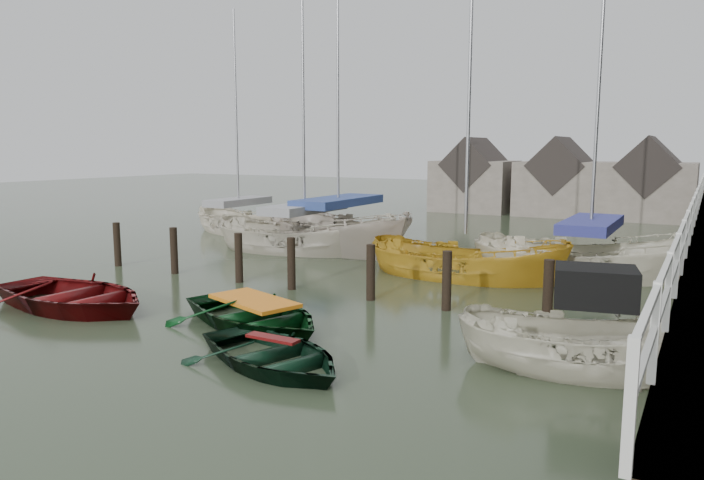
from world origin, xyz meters
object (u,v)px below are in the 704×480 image
Objects in this scene: motorboat at (589,368)px; sailboat_b at (338,247)px; sailboat_d at (588,274)px; sailboat_e at (239,232)px; sailboat_c at (464,277)px; rowboat_dkgreen at (273,366)px; sailboat_a at (305,250)px; rowboat_red at (74,309)px; rowboat_green at (255,327)px.

motorboat is 0.41× the size of sailboat_b.
sailboat_d is 1.17× the size of sailboat_e.
sailboat_c is at bearing 111.10° from sailboat_d.
motorboat is 0.43× the size of sailboat_e.
rowboat_dkgreen is 0.29× the size of sailboat_a.
sailboat_d is at bearing -98.16° from sailboat_a.
rowboat_red is 0.40× the size of sailboat_b.
rowboat_dkgreen is 17.64m from sailboat_e.
sailboat_a reaches higher than rowboat_red.
sailboat_e is (-5.34, 12.33, 0.06)m from rowboat_red.
sailboat_b reaches higher than sailboat_e.
sailboat_d is at bearing -42.79° from rowboat_red.
sailboat_a is at bearing -93.74° from sailboat_e.
rowboat_dkgreen is 0.32× the size of sailboat_e.
rowboat_dkgreen is at bearing 104.70° from motorboat.
sailboat_c is 12.77m from sailboat_e.
sailboat_c reaches higher than motorboat.
sailboat_e is at bearing 59.24° from rowboat_green.
sailboat_b is at bearing 45.70° from rowboat_dkgreen.
rowboat_red is 0.39× the size of sailboat_a.
rowboat_green is at bearing -115.68° from sailboat_e.
rowboat_green is 10.56m from sailboat_b.
motorboat is at bearing -107.17° from sailboat_b.
rowboat_dkgreen is 0.30× the size of sailboat_b.
sailboat_e reaches higher than rowboat_green.
rowboat_green is 7.43m from sailboat_c.
sailboat_c is at bearing -90.30° from sailboat_b.
rowboat_red is 14.02m from sailboat_d.
rowboat_red is at bearing -133.43° from sailboat_e.
motorboat is 7.91m from sailboat_c.
sailboat_c is at bearing -113.45° from sailboat_a.
sailboat_a is 1.11× the size of sailboat_c.
rowboat_red is at bearing 119.44° from rowboat_green.
motorboat is at bearing -66.36° from rowboat_green.
rowboat_dkgreen is (6.42, -0.81, 0.00)m from rowboat_red.
motorboat is at bearing -80.29° from rowboat_red.
sailboat_e reaches higher than rowboat_dkgreen.
motorboat is 0.39× the size of sailboat_a.
motorboat is at bearing -99.84° from sailboat_e.
rowboat_green reaches higher than rowboat_dkgreen.
rowboat_green is 2.50m from rowboat_dkgreen.
sailboat_b is (-3.86, 9.83, 0.06)m from rowboat_green.
sailboat_d is at bearing -70.69° from sailboat_b.
sailboat_e reaches higher than motorboat.
rowboat_green is 0.35× the size of sailboat_b.
sailboat_c is at bearing -86.34° from sailboat_e.
rowboat_green is 0.86× the size of motorboat.
sailboat_a is at bearing 77.87° from sailboat_c.
sailboat_a reaches higher than sailboat_e.
sailboat_b is at bearing 74.58° from sailboat_d.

